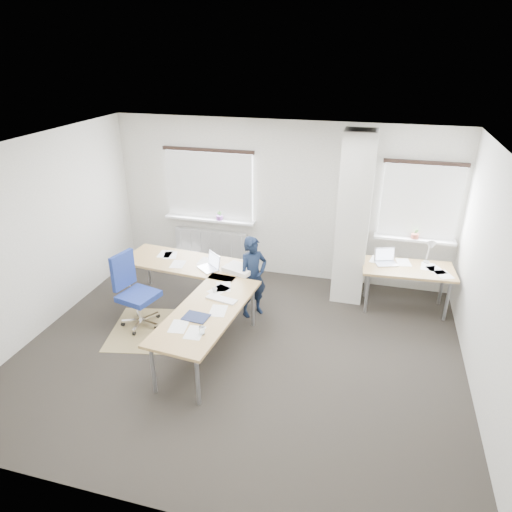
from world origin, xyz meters
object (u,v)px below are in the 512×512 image
(desk_main, at_px, (198,286))
(desk_side, at_px, (408,270))
(task_chair, at_px, (138,306))
(person, at_px, (253,277))

(desk_main, distance_m, desk_side, 3.29)
(desk_main, bearing_deg, task_chair, -161.98)
(desk_side, relative_size, task_chair, 1.26)
(desk_side, relative_size, person, 1.10)
(task_chair, bearing_deg, desk_main, 26.15)
(desk_main, relative_size, desk_side, 1.95)
(desk_side, bearing_deg, task_chair, -161.92)
(desk_main, height_order, person, person)
(task_chair, height_order, person, person)
(person, bearing_deg, desk_side, -28.10)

